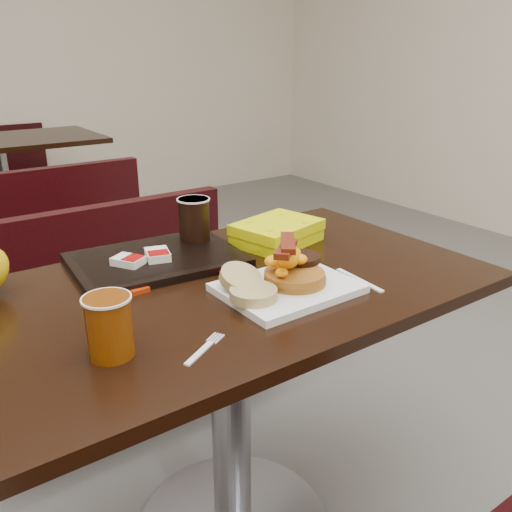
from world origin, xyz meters
TOP-DOWN VIEW (x-y plane):
  - table_near at (0.00, 0.00)m, footprint 1.20×0.70m
  - bench_near_n at (0.00, 0.70)m, footprint 1.00×0.46m
  - table_far at (0.00, 2.60)m, footprint 1.20×0.70m
  - bench_far_s at (0.00, 1.90)m, footprint 1.00×0.46m
  - platter at (0.08, -0.11)m, footprint 0.29×0.23m
  - pancake_stack at (0.10, -0.11)m, footprint 0.18×0.18m
  - sausage_patty at (0.15, -0.08)m, footprint 0.10×0.10m
  - scrambled_eggs at (0.09, -0.10)m, footprint 0.11×0.11m
  - bacon_strips at (0.08, -0.11)m, footprint 0.17×0.17m
  - muffin_bottom at (-0.02, -0.13)m, footprint 0.12×0.12m
  - muffin_top at (-0.01, -0.07)m, footprint 0.11×0.11m
  - coffee_cup_near at (-0.33, -0.15)m, footprint 0.10×0.10m
  - fork at (-0.21, -0.23)m, footprint 0.11×0.08m
  - knife at (0.25, -0.16)m, footprint 0.02×0.15m
  - condiment_syrup at (-0.19, 0.07)m, footprint 0.04×0.03m
  - condiment_ketchup at (0.02, 0.04)m, footprint 0.05×0.04m
  - tray at (-0.08, 0.21)m, footprint 0.43×0.32m
  - hashbrown_sleeve_left at (-0.16, 0.19)m, footprint 0.08×0.09m
  - hashbrown_sleeve_right at (-0.08, 0.19)m, footprint 0.07×0.09m
  - coffee_cup_far at (0.06, 0.26)m, footprint 0.10×0.10m
  - clamshell at (0.26, 0.16)m, footprint 0.26×0.22m

SIDE VIEW (x-z plane):
  - bench_near_n at x=0.00m, z-range 0.00..0.72m
  - bench_far_s at x=0.00m, z-range 0.00..0.72m
  - table_near at x=0.00m, z-range 0.00..0.75m
  - table_far at x=0.00m, z-range 0.00..0.75m
  - knife at x=0.25m, z-range 0.75..0.75m
  - fork at x=-0.21m, z-range 0.75..0.75m
  - condiment_ketchup at x=0.02m, z-range 0.75..0.76m
  - condiment_syrup at x=-0.19m, z-range 0.75..0.76m
  - platter at x=0.08m, z-range 0.75..0.77m
  - tray at x=-0.08m, z-range 0.75..0.77m
  - muffin_bottom at x=-0.02m, z-range 0.77..0.79m
  - hashbrown_sleeve_left at x=-0.16m, z-range 0.77..0.79m
  - hashbrown_sleeve_right at x=-0.08m, z-range 0.77..0.79m
  - clamshell at x=0.26m, z-range 0.75..0.81m
  - pancake_stack at x=0.10m, z-range 0.77..0.80m
  - muffin_top at x=-0.01m, z-range 0.76..0.82m
  - sausage_patty at x=0.15m, z-range 0.80..0.81m
  - coffee_cup_near at x=-0.33m, z-range 0.75..0.86m
  - scrambled_eggs at x=0.09m, z-range 0.80..0.84m
  - coffee_cup_far at x=0.06m, z-range 0.77..0.88m
  - bacon_strips at x=0.08m, z-range 0.85..0.86m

